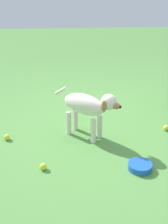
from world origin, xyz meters
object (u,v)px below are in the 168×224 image
tennis_ball_0 (166,128)px  water_bowl (140,166)px  dog (88,106)px  tennis_ball_1 (7,137)px  tennis_ball_2 (43,167)px

tennis_ball_0 → water_bowl: size_ratio=0.30×
dog → tennis_ball_1: 0.94m
tennis_ball_1 → tennis_ball_2: same height
tennis_ball_2 → tennis_ball_1: bearing=126.3°
dog → tennis_ball_0: 0.97m
tennis_ball_1 → tennis_ball_2: size_ratio=1.00×
water_bowl → tennis_ball_1: bearing=154.2°
dog → tennis_ball_2: (-0.46, -0.56, -0.34)m
tennis_ball_0 → tennis_ball_1: bearing=-177.8°
tennis_ball_0 → water_bowl: tennis_ball_0 is taller
tennis_ball_1 → water_bowl: tennis_ball_1 is taller
tennis_ball_1 → water_bowl: size_ratio=0.30×
tennis_ball_2 → water_bowl: 0.88m
dog → tennis_ball_2: bearing=-89.5°
tennis_ball_0 → tennis_ball_2: size_ratio=1.00×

